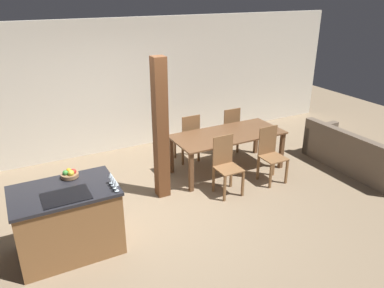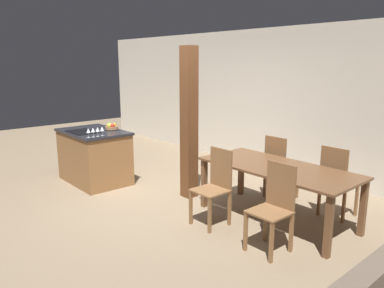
# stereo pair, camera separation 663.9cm
# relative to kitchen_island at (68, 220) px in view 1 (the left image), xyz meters

# --- Properties ---
(ground_plane) EXTENTS (16.00, 16.00, 0.00)m
(ground_plane) POSITION_rel_kitchen_island_xyz_m (1.46, 0.28, -0.46)
(ground_plane) COLOR #847056
(wall_back) EXTENTS (11.20, 0.08, 2.70)m
(wall_back) POSITION_rel_kitchen_island_xyz_m (1.46, 3.01, 0.89)
(wall_back) COLOR silver
(wall_back) RESTS_ON ground_plane
(kitchen_island) EXTENTS (1.29, 0.86, 0.92)m
(kitchen_island) POSITION_rel_kitchen_island_xyz_m (0.00, 0.00, 0.00)
(kitchen_island) COLOR olive
(kitchen_island) RESTS_ON ground_plane
(fruit_bowl) EXTENTS (0.23, 0.23, 0.12)m
(fruit_bowl) POSITION_rel_kitchen_island_xyz_m (0.14, 0.28, 0.51)
(fruit_bowl) COLOR #99704C
(fruit_bowl) RESTS_ON kitchen_island
(wine_glass_near) EXTENTS (0.06, 0.06, 0.15)m
(wine_glass_near) POSITION_rel_kitchen_island_xyz_m (0.58, -0.36, 0.57)
(wine_glass_near) COLOR silver
(wine_glass_near) RESTS_ON kitchen_island
(wine_glass_middle) EXTENTS (0.06, 0.06, 0.15)m
(wine_glass_middle) POSITION_rel_kitchen_island_xyz_m (0.58, -0.28, 0.57)
(wine_glass_middle) COLOR silver
(wine_glass_middle) RESTS_ON kitchen_island
(wine_glass_far) EXTENTS (0.06, 0.06, 0.15)m
(wine_glass_far) POSITION_rel_kitchen_island_xyz_m (0.58, -0.20, 0.57)
(wine_glass_far) COLOR silver
(wine_glass_far) RESTS_ON kitchen_island
(wine_glass_end) EXTENTS (0.06, 0.06, 0.15)m
(wine_glass_end) POSITION_rel_kitchen_island_xyz_m (0.58, -0.12, 0.57)
(wine_glass_end) COLOR silver
(wine_glass_end) RESTS_ON kitchen_island
(dining_table) EXTENTS (2.07, 0.93, 0.74)m
(dining_table) POSITION_rel_kitchen_island_xyz_m (3.10, 1.05, 0.20)
(dining_table) COLOR brown
(dining_table) RESTS_ON ground_plane
(dining_chair_near_left) EXTENTS (0.40, 0.40, 0.99)m
(dining_chair_near_left) POSITION_rel_kitchen_island_xyz_m (2.64, 0.36, 0.06)
(dining_chair_near_left) COLOR brown
(dining_chair_near_left) RESTS_ON ground_plane
(dining_chair_near_right) EXTENTS (0.40, 0.40, 0.99)m
(dining_chair_near_right) POSITION_rel_kitchen_island_xyz_m (3.57, 0.36, 0.06)
(dining_chair_near_right) COLOR brown
(dining_chair_near_right) RESTS_ON ground_plane
(dining_chair_far_left) EXTENTS (0.40, 0.40, 0.99)m
(dining_chair_far_left) POSITION_rel_kitchen_island_xyz_m (2.64, 1.73, 0.06)
(dining_chair_far_left) COLOR brown
(dining_chair_far_left) RESTS_ON ground_plane
(dining_chair_far_right) EXTENTS (0.40, 0.40, 0.99)m
(dining_chair_far_right) POSITION_rel_kitchen_island_xyz_m (3.57, 1.73, 0.06)
(dining_chair_far_right) COLOR brown
(dining_chair_far_right) RESTS_ON ground_plane
(couch) EXTENTS (0.86, 2.10, 0.78)m
(couch) POSITION_rel_kitchen_island_xyz_m (5.32, -0.08, -0.18)
(couch) COLOR brown
(couch) RESTS_ON ground_plane
(timber_post) EXTENTS (0.20, 0.20, 2.31)m
(timber_post) POSITION_rel_kitchen_island_xyz_m (1.65, 0.77, 0.69)
(timber_post) COLOR brown
(timber_post) RESTS_ON ground_plane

